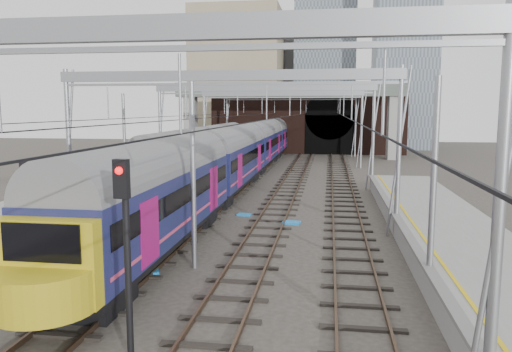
% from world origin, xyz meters
% --- Properties ---
extents(ground, '(160.00, 160.00, 0.00)m').
position_xyz_m(ground, '(0.00, 0.00, 0.00)').
color(ground, '#38332D').
rests_on(ground, ground).
extents(platform_right, '(4.32, 47.00, 1.12)m').
position_xyz_m(platform_right, '(10.18, -1.50, 0.55)').
color(platform_right, gray).
rests_on(platform_right, ground).
extents(tracks, '(14.40, 80.00, 0.22)m').
position_xyz_m(tracks, '(0.00, 15.00, 0.02)').
color(tracks, '#4C3828').
rests_on(tracks, ground).
extents(overhead_line, '(16.80, 80.00, 8.00)m').
position_xyz_m(overhead_line, '(0.00, 21.49, 6.57)').
color(overhead_line, gray).
rests_on(overhead_line, ground).
extents(retaining_wall, '(28.00, 2.75, 9.00)m').
position_xyz_m(retaining_wall, '(1.40, 51.93, 4.33)').
color(retaining_wall, black).
rests_on(retaining_wall, ground).
extents(overbridge, '(28.00, 3.00, 9.25)m').
position_xyz_m(overbridge, '(0.00, 46.00, 7.27)').
color(overbridge, gray).
rests_on(overbridge, ground).
extents(city_skyline, '(37.50, 27.50, 60.00)m').
position_xyz_m(city_skyline, '(2.73, 70.48, 17.09)').
color(city_skyline, tan).
rests_on(city_skyline, ground).
extents(train_main, '(2.80, 64.84, 4.82)m').
position_xyz_m(train_main, '(-2.00, 27.67, 2.49)').
color(train_main, black).
rests_on(train_main, ground).
extents(train_second, '(2.56, 29.70, 4.49)m').
position_xyz_m(train_second, '(-6.00, 26.65, 2.34)').
color(train_second, black).
rests_on(train_second, ground).
extents(signal_near_left, '(0.36, 0.46, 4.58)m').
position_xyz_m(signal_near_left, '(-3.58, -2.68, 2.91)').
color(signal_near_left, black).
rests_on(signal_near_left, ground).
extents(signal_near_centre, '(0.37, 0.47, 4.90)m').
position_xyz_m(signal_near_centre, '(0.40, -5.23, 3.09)').
color(signal_near_centre, black).
rests_on(signal_near_centre, ground).
extents(equip_cover_a, '(1.11, 0.97, 0.11)m').
position_xyz_m(equip_cover_a, '(-1.60, 1.08, 0.05)').
color(equip_cover_a, '#1C82D4').
rests_on(equip_cover_a, ground).
extents(equip_cover_b, '(0.84, 0.64, 0.09)m').
position_xyz_m(equip_cover_b, '(0.29, 11.56, 0.05)').
color(equip_cover_b, '#1C82D4').
rests_on(equip_cover_b, ground).
extents(equip_cover_c, '(1.01, 0.77, 0.11)m').
position_xyz_m(equip_cover_c, '(3.09, 9.91, 0.05)').
color(equip_cover_c, '#1C82D4').
rests_on(equip_cover_c, ground).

